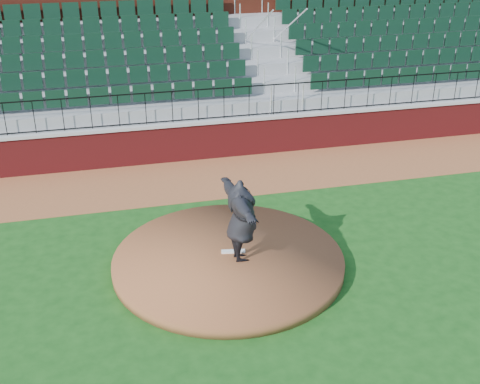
# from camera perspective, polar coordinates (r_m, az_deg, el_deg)

# --- Properties ---
(ground) EXTENTS (90.00, 90.00, 0.00)m
(ground) POSITION_cam_1_polar(r_m,az_deg,el_deg) (13.87, 1.50, -7.46)
(ground) COLOR #154915
(ground) RESTS_ON ground
(warning_track) EXTENTS (34.00, 3.20, 0.01)m
(warning_track) POSITION_cam_1_polar(r_m,az_deg,el_deg) (18.51, -2.90, 1.43)
(warning_track) COLOR brown
(warning_track) RESTS_ON ground
(field_wall) EXTENTS (34.00, 0.35, 1.20)m
(field_wall) POSITION_cam_1_polar(r_m,az_deg,el_deg) (19.74, -3.84, 4.84)
(field_wall) COLOR maroon
(field_wall) RESTS_ON ground
(wall_cap) EXTENTS (34.00, 0.45, 0.10)m
(wall_cap) POSITION_cam_1_polar(r_m,az_deg,el_deg) (19.52, -3.90, 6.63)
(wall_cap) COLOR #B7B7B7
(wall_cap) RESTS_ON field_wall
(wall_railing) EXTENTS (34.00, 0.05, 1.00)m
(wall_railing) POSITION_cam_1_polar(r_m,az_deg,el_deg) (19.35, -3.95, 8.17)
(wall_railing) COLOR black
(wall_railing) RESTS_ON wall_cap
(seating_stands) EXTENTS (34.00, 5.10, 4.60)m
(seating_stands) POSITION_cam_1_polar(r_m,az_deg,el_deg) (21.81, -5.29, 11.47)
(seating_stands) COLOR gray
(seating_stands) RESTS_ON ground
(concourse_wall) EXTENTS (34.00, 0.50, 5.50)m
(concourse_wall) POSITION_cam_1_polar(r_m,az_deg,el_deg) (24.42, -6.40, 14.02)
(concourse_wall) COLOR maroon
(concourse_wall) RESTS_ON ground
(pitchers_mound) EXTENTS (5.30, 5.30, 0.25)m
(pitchers_mound) POSITION_cam_1_polar(r_m,az_deg,el_deg) (14.00, -1.10, -6.51)
(pitchers_mound) COLOR brown
(pitchers_mound) RESTS_ON ground
(pitching_rubber) EXTENTS (0.57, 0.23, 0.04)m
(pitching_rubber) POSITION_cam_1_polar(r_m,az_deg,el_deg) (14.08, -0.64, -5.62)
(pitching_rubber) COLOR white
(pitching_rubber) RESTS_ON pitchers_mound
(pitcher) EXTENTS (0.74, 2.45, 1.97)m
(pitcher) POSITION_cam_1_polar(r_m,az_deg,el_deg) (13.34, 0.15, -2.71)
(pitcher) COLOR black
(pitcher) RESTS_ON pitchers_mound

